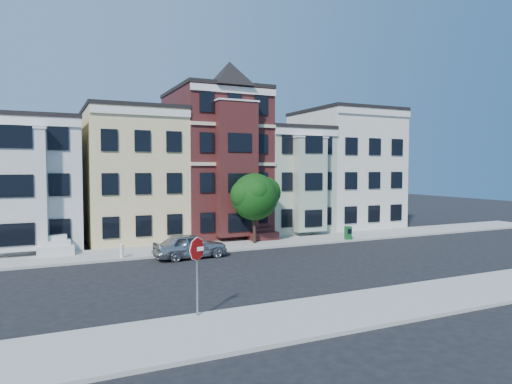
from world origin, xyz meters
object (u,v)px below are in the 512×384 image
stop_sign (197,271)px  street_tree (255,200)px  parked_car (190,246)px  newspaper_box (348,233)px  fire_hydrant (122,252)px

stop_sign → street_tree: bearing=44.3°
parked_car → stop_sign: (-3.18, -11.42, 1.04)m
street_tree → parked_car: (-5.75, -2.76, -2.55)m
street_tree → stop_sign: size_ratio=1.90×
newspaper_box → fire_hydrant: (-17.05, 0.00, -0.17)m
newspaper_box → fire_hydrant: newspaper_box is taller
street_tree → fire_hydrant: (-9.77, -1.57, -2.84)m
fire_hydrant → newspaper_box: bearing=0.0°
street_tree → fire_hydrant: bearing=-170.9°
fire_hydrant → parked_car: bearing=-16.4°
newspaper_box → stop_sign: 20.55m
street_tree → newspaper_box: 7.91m
street_tree → parked_car: 6.87m
parked_car → fire_hydrant: 4.21m
fire_hydrant → stop_sign: bearing=-86.1°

